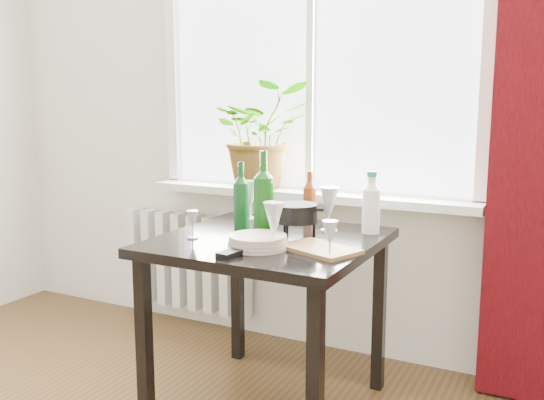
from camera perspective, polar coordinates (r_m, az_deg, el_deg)
The scene contains 18 objects.
window at distance 3.08m, azimuth 3.91°, elevation 15.09°, with size 1.72×0.08×1.62m.
windowsill at distance 3.04m, azimuth 3.22°, elevation 0.51°, with size 1.72×0.20×0.04m.
radiator at distance 3.52m, azimuth -7.94°, elevation -5.71°, with size 0.80×0.10×0.55m.
table at distance 2.50m, azimuth -0.29°, elevation -5.60°, with size 0.85×0.85×0.74m.
potted_plant at distance 3.12m, azimuth -1.00°, elevation 6.15°, with size 0.49×0.42×0.54m, color #316B1C.
wine_bottle_left at distance 2.63m, azimuth -2.91°, elevation 0.46°, with size 0.07×0.07×0.29m, color #0C3F16, non-canonical shape.
wine_bottle_right at distance 2.50m, azimuth -0.79°, elevation 0.73°, with size 0.08×0.08×0.36m, color #0F470D, non-canonical shape.
bottle_amber at distance 2.74m, azimuth 3.56°, elevation 0.25°, with size 0.06×0.06×0.24m, color maroon, non-canonical shape.
cleaning_bottle at distance 2.57m, azimuth 9.32°, elevation -0.24°, with size 0.07×0.07×0.26m, color white, non-canonical shape.
wineglass_front_right at distance 2.25m, azimuth 0.16°, elevation -2.44°, with size 0.08×0.08×0.19m, color silver, non-canonical shape.
wineglass_far_right at distance 2.17m, azimuth 5.47°, elevation -3.66°, with size 0.06×0.06×0.14m, color #B2BCC0, non-canonical shape.
wineglass_back_center at distance 2.59m, azimuth 5.40°, elevation -0.80°, with size 0.08×0.08×0.20m, color silver, non-canonical shape.
wineglass_back_left at distance 2.85m, azimuth -2.04°, elevation 0.06°, with size 0.08×0.08×0.19m, color silver, non-canonical shape.
wineglass_front_left at distance 2.47m, azimuth -7.50°, elevation -2.29°, with size 0.05×0.05×0.12m, color #B3BBC0, non-canonical shape.
plate_stack at distance 2.30m, azimuth -1.33°, elevation -3.95°, with size 0.23×0.23×0.05m, color beige.
fondue_pot at distance 2.46m, azimuth 2.20°, elevation -1.98°, with size 0.21×0.18×0.14m, color black, non-canonical shape.
tv_remote at distance 2.22m, azimuth -3.28°, elevation -4.84°, with size 0.06×0.19×0.02m, color black.
cutting_board at distance 2.27m, azimuth 4.50°, elevation -4.61°, with size 0.28×0.18×0.02m, color olive.
Camera 1 is at (1.21, -0.60, 1.30)m, focal length 40.00 mm.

